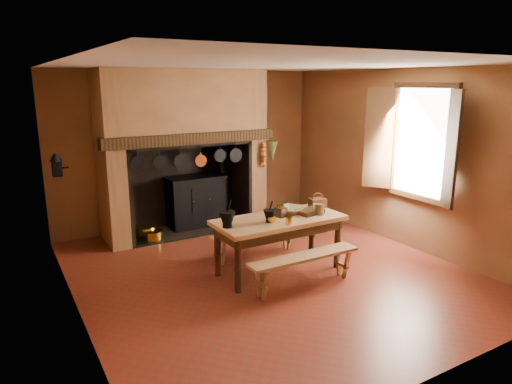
% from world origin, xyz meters
% --- Properties ---
extents(floor, '(5.50, 5.50, 0.00)m').
position_xyz_m(floor, '(0.00, 0.00, 0.00)').
color(floor, maroon).
rests_on(floor, ground).
extents(ceiling, '(5.50, 5.50, 0.00)m').
position_xyz_m(ceiling, '(0.00, 0.00, 2.80)').
color(ceiling, silver).
rests_on(ceiling, back_wall).
extents(back_wall, '(5.00, 0.02, 2.80)m').
position_xyz_m(back_wall, '(0.00, 2.75, 1.40)').
color(back_wall, '#94613B').
rests_on(back_wall, floor).
extents(wall_left, '(0.02, 5.50, 2.80)m').
position_xyz_m(wall_left, '(-2.50, 0.00, 1.40)').
color(wall_left, '#94613B').
rests_on(wall_left, floor).
extents(wall_right, '(0.02, 5.50, 2.80)m').
position_xyz_m(wall_right, '(2.50, 0.00, 1.40)').
color(wall_right, '#94613B').
rests_on(wall_right, floor).
extents(wall_front, '(5.00, 0.02, 2.80)m').
position_xyz_m(wall_front, '(0.00, -2.75, 1.40)').
color(wall_front, '#94613B').
rests_on(wall_front, floor).
extents(chimney_breast, '(2.95, 0.96, 2.80)m').
position_xyz_m(chimney_breast, '(-0.30, 2.31, 1.81)').
color(chimney_breast, '#94613B').
rests_on(chimney_breast, floor).
extents(iron_range, '(1.12, 0.55, 1.60)m').
position_xyz_m(iron_range, '(-0.04, 2.45, 0.48)').
color(iron_range, black).
rests_on(iron_range, floor).
extents(hearth_pans, '(0.51, 0.62, 0.20)m').
position_xyz_m(hearth_pans, '(-1.05, 2.22, 0.09)').
color(hearth_pans, gold).
rests_on(hearth_pans, floor).
extents(hanging_pans, '(1.92, 0.29, 0.27)m').
position_xyz_m(hanging_pans, '(-0.34, 1.81, 1.36)').
color(hanging_pans, black).
rests_on(hanging_pans, chimney_breast).
extents(onion_string, '(0.12, 0.10, 0.46)m').
position_xyz_m(onion_string, '(1.00, 1.79, 1.33)').
color(onion_string, '#B14E20').
rests_on(onion_string, chimney_breast).
extents(herb_bunch, '(0.20, 0.20, 0.35)m').
position_xyz_m(herb_bunch, '(1.18, 1.79, 1.38)').
color(herb_bunch, '#596530').
rests_on(herb_bunch, chimney_breast).
extents(window, '(0.39, 1.75, 1.76)m').
position_xyz_m(window, '(2.35, -0.40, 1.70)').
color(window, white).
rests_on(window, wall_right).
extents(wall_coffee_mill, '(0.23, 0.16, 0.31)m').
position_xyz_m(wall_coffee_mill, '(-2.42, 1.55, 1.52)').
color(wall_coffee_mill, black).
rests_on(wall_coffee_mill, wall_left).
extents(work_table, '(1.80, 0.80, 0.78)m').
position_xyz_m(work_table, '(0.13, -0.06, 0.66)').
color(work_table, '#A37E4A').
rests_on(work_table, floor).
extents(bench_front, '(1.56, 0.27, 0.44)m').
position_xyz_m(bench_front, '(0.13, -0.65, 0.33)').
color(bench_front, '#A37E4A').
rests_on(bench_front, floor).
extents(bench_back, '(1.42, 0.25, 0.40)m').
position_xyz_m(bench_back, '(0.13, 0.59, 0.30)').
color(bench_back, '#A37E4A').
rests_on(bench_back, floor).
extents(mortar_large, '(0.21, 0.21, 0.36)m').
position_xyz_m(mortar_large, '(-0.66, -0.06, 0.90)').
color(mortar_large, black).
rests_on(mortar_large, work_table).
extents(mortar_small, '(0.17, 0.17, 0.28)m').
position_xyz_m(mortar_small, '(-0.08, -0.14, 0.87)').
color(mortar_small, black).
rests_on(mortar_small, work_table).
extents(coffee_grinder, '(0.20, 0.17, 0.21)m').
position_xyz_m(coffee_grinder, '(0.18, -0.02, 0.86)').
color(coffee_grinder, '#372311').
rests_on(coffee_grinder, work_table).
extents(brass_mug_a, '(0.10, 0.10, 0.10)m').
position_xyz_m(brass_mug_a, '(0.08, -0.35, 0.83)').
color(brass_mug_a, gold).
rests_on(brass_mug_a, work_table).
extents(brass_mug_b, '(0.10, 0.10, 0.09)m').
position_xyz_m(brass_mug_b, '(0.30, 0.09, 0.82)').
color(brass_mug_b, gold).
rests_on(brass_mug_b, work_table).
extents(mixing_bowl, '(0.45, 0.45, 0.09)m').
position_xyz_m(mixing_bowl, '(0.41, 0.07, 0.82)').
color(mixing_bowl, '#B3B18A').
rests_on(mixing_bowl, work_table).
extents(stoneware_crock, '(0.13, 0.13, 0.16)m').
position_xyz_m(stoneware_crock, '(0.71, -0.20, 0.86)').
color(stoneware_crock, '#50381D').
rests_on(stoneware_crock, work_table).
extents(glass_jar, '(0.08, 0.08, 0.12)m').
position_xyz_m(glass_jar, '(0.75, -0.07, 0.84)').
color(glass_jar, beige).
rests_on(glass_jar, work_table).
extents(wicker_basket, '(0.26, 0.21, 0.22)m').
position_xyz_m(wicker_basket, '(0.93, 0.13, 0.85)').
color(wicker_basket, '#552A19').
rests_on(wicker_basket, work_table).
extents(wooden_tray, '(0.39, 0.30, 0.06)m').
position_xyz_m(wooden_tray, '(0.62, -0.09, 0.81)').
color(wooden_tray, '#372311').
rests_on(wooden_tray, work_table).
extents(brass_cup, '(0.12, 0.12, 0.09)m').
position_xyz_m(brass_cup, '(-0.07, -0.19, 0.82)').
color(brass_cup, gold).
rests_on(brass_cup, work_table).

